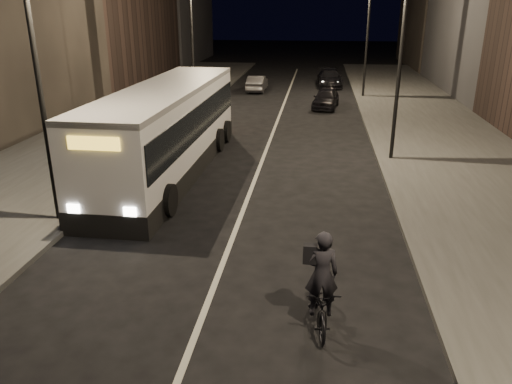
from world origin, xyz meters
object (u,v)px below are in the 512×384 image
(city_bus, at_px, (168,126))
(car_near, at_px, (326,98))
(cyclist_on_bicycle, at_px, (320,295))
(streetlight_left_near, at_px, (42,46))
(streetlight_left_far, at_px, (195,23))
(streetlight_right_far, at_px, (365,21))
(streetlight_right_mid, at_px, (396,33))
(car_far, at_px, (330,78))
(car_mid, at_px, (257,83))

(city_bus, bearing_deg, car_near, 66.77)
(cyclist_on_bicycle, bearing_deg, streetlight_left_near, 144.02)
(streetlight_left_far, bearing_deg, streetlight_right_far, 29.36)
(streetlight_right_mid, height_order, streetlight_left_near, same)
(car_far, bearing_deg, cyclist_on_bicycle, -94.31)
(cyclist_on_bicycle, bearing_deg, city_bus, 115.19)
(streetlight_left_near, height_order, cyclist_on_bicycle, streetlight_left_near)
(streetlight_right_far, bearing_deg, car_near, -120.44)
(streetlight_right_mid, xyz_separation_m, city_bus, (-8.93, -2.53, -3.48))
(streetlight_left_near, xyz_separation_m, car_near, (8.17, 19.76, -4.72))
(city_bus, bearing_deg, streetlight_right_mid, 16.84)
(streetlight_right_mid, xyz_separation_m, car_mid, (-7.83, 17.98, -4.74))
(streetlight_right_mid, distance_m, car_mid, 20.17)
(cyclist_on_bicycle, bearing_deg, streetlight_right_mid, 70.71)
(streetlight_left_far, xyz_separation_m, city_bus, (1.73, -12.53, -3.48))
(car_near, relative_size, car_mid, 0.99)
(streetlight_right_far, height_order, cyclist_on_bicycle, streetlight_right_far)
(streetlight_right_far, bearing_deg, car_far, 112.20)
(streetlight_right_far, distance_m, car_near, 6.82)
(city_bus, height_order, car_mid, city_bus)
(streetlight_left_far, height_order, city_bus, streetlight_left_far)
(city_bus, distance_m, cyclist_on_bicycle, 11.70)
(streetlight_right_mid, distance_m, car_near, 12.91)
(streetlight_left_near, height_order, car_mid, streetlight_left_near)
(streetlight_left_far, distance_m, cyclist_on_bicycle, 24.21)
(cyclist_on_bicycle, xyz_separation_m, car_far, (0.68, 33.59, -0.07))
(streetlight_right_far, xyz_separation_m, car_mid, (-7.83, 1.98, -4.74))
(streetlight_left_far, bearing_deg, streetlight_right_mid, -43.16)
(city_bus, xyz_separation_m, car_mid, (1.11, 20.51, -1.26))
(streetlight_right_far, relative_size, city_bus, 0.63)
(car_mid, bearing_deg, car_near, 131.33)
(car_near, bearing_deg, streetlight_right_far, 67.09)
(cyclist_on_bicycle, bearing_deg, streetlight_left_far, 102.70)
(streetlight_right_mid, bearing_deg, car_near, 101.97)
(streetlight_right_far, bearing_deg, streetlight_left_far, -150.64)
(city_bus, bearing_deg, car_mid, 87.95)
(streetlight_left_near, distance_m, cyclist_on_bicycle, 10.14)
(streetlight_right_mid, xyz_separation_m, streetlight_right_far, (0.00, 16.00, 0.00))
(streetlight_left_far, xyz_separation_m, car_mid, (2.84, 7.98, -4.74))
(car_far, bearing_deg, streetlight_right_far, -70.96)
(streetlight_right_far, relative_size, car_mid, 2.15)
(city_bus, xyz_separation_m, car_far, (6.82, 23.70, -1.19))
(streetlight_left_near, xyz_separation_m, city_bus, (1.73, 5.47, -3.48))
(streetlight_left_near, distance_m, streetlight_left_far, 18.00)
(streetlight_right_mid, relative_size, streetlight_left_far, 1.00)
(streetlight_right_far, relative_size, car_near, 2.16)
(streetlight_right_mid, distance_m, streetlight_right_far, 16.00)
(car_near, bearing_deg, streetlight_right_mid, -70.50)
(streetlight_right_far, height_order, car_mid, streetlight_right_far)
(cyclist_on_bicycle, xyz_separation_m, car_near, (0.29, 24.18, -0.12))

